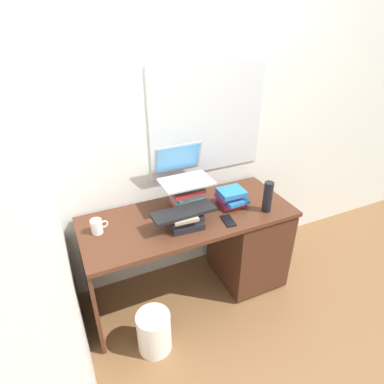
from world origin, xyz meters
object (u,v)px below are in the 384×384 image
at_px(book_stack_side, 232,197).
at_px(water_bottle, 268,197).
at_px(mug, 97,226).
at_px(wastebasket, 154,332).
at_px(desk, 235,240).
at_px(keyboard, 184,212).
at_px(computer_mouse, 209,205).
at_px(book_stack_tall, 186,195).
at_px(book_stack_keyboard_riser, 185,220).
at_px(laptop, 183,172).
at_px(cell_phone, 228,221).

bearing_deg(book_stack_side, water_bottle, -41.54).
xyz_separation_m(mug, wastebasket, (0.20, -0.42, -0.62)).
distance_m(desk, water_bottle, 0.49).
relative_size(desk, water_bottle, 6.61).
distance_m(mug, wastebasket, 0.78).
bearing_deg(keyboard, water_bottle, -8.96).
distance_m(keyboard, computer_mouse, 0.30).
bearing_deg(book_stack_tall, book_stack_keyboard_riser, -115.39).
xyz_separation_m(computer_mouse, water_bottle, (0.35, -0.21, 0.09)).
bearing_deg(book_stack_keyboard_riser, book_stack_tall, 64.61).
relative_size(laptop, wastebasket, 1.19).
xyz_separation_m(desk, keyboard, (-0.46, -0.08, 0.44)).
relative_size(keyboard, computer_mouse, 4.04).
relative_size(book_stack_keyboard_riser, keyboard, 0.54).
bearing_deg(mug, computer_mouse, -1.83).
height_order(book_stack_keyboard_riser, book_stack_side, book_stack_side).
distance_m(laptop, computer_mouse, 0.31).
bearing_deg(cell_phone, laptop, 128.09).
bearing_deg(book_stack_side, desk, -23.80).
distance_m(book_stack_side, mug, 0.95).
bearing_deg(desk, laptop, 153.89).
distance_m(laptop, wastebasket, 1.08).
bearing_deg(book_stack_side, wastebasket, -154.40).
bearing_deg(book_stack_side, keyboard, -167.05).
height_order(computer_mouse, water_bottle, water_bottle).
relative_size(laptop, cell_phone, 2.60).
bearing_deg(wastebasket, computer_mouse, 34.25).
bearing_deg(book_stack_side, book_stack_keyboard_riser, -166.55).
distance_m(book_stack_keyboard_riser, water_bottle, 0.61).
height_order(book_stack_tall, computer_mouse, book_stack_tall).
relative_size(desk, keyboard, 3.54).
height_order(desk, laptop, laptop).
height_order(desk, keyboard, keyboard).
distance_m(book_stack_tall, mug, 0.64).
bearing_deg(book_stack_tall, wastebasket, -133.21).
bearing_deg(book_stack_keyboard_riser, desk, 10.08).
distance_m(book_stack_tall, water_bottle, 0.57).
bearing_deg(computer_mouse, book_stack_side, -13.57).
height_order(laptop, wastebasket, laptop).
xyz_separation_m(book_stack_tall, mug, (-0.63, -0.04, -0.06)).
bearing_deg(water_bottle, laptop, 147.32).
height_order(computer_mouse, wastebasket, computer_mouse).
distance_m(water_bottle, wastebasket, 1.18).
height_order(book_stack_tall, book_stack_side, book_stack_tall).
bearing_deg(book_stack_keyboard_riser, mug, 163.10).
xyz_separation_m(laptop, wastebasket, (-0.44, -0.52, -0.84)).
bearing_deg(keyboard, wastebasket, -143.94).
height_order(book_stack_tall, keyboard, book_stack_tall).
distance_m(book_stack_side, keyboard, 0.43).
xyz_separation_m(laptop, keyboard, (-0.10, -0.25, -0.15)).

